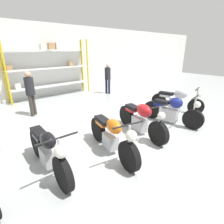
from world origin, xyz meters
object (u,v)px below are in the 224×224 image
motorcycle_red (141,119)px  motorcycle_silver (177,100)px  motorcycle_black (48,151)px  shelving_rack (49,66)px  person_near_rack (108,76)px  motorcycle_orange (112,136)px  person_browsing (30,90)px  motorcycle_blue (172,111)px

motorcycle_red → motorcycle_silver: (2.72, 0.38, -0.02)m
motorcycle_black → motorcycle_silver: (5.44, 0.23, -0.02)m
motorcycle_black → motorcycle_red: (2.72, -0.15, -0.00)m
shelving_rack → motorcycle_red: size_ratio=1.98×
shelving_rack → person_near_rack: size_ratio=2.57×
shelving_rack → motorcycle_orange: 6.29m
person_near_rack → motorcycle_orange: bearing=29.6°
person_browsing → motorcycle_red: bearing=165.2°
shelving_rack → person_near_rack: 3.04m
shelving_rack → motorcycle_black: shelving_rack is taller
motorcycle_silver → motorcycle_blue: bearing=-80.2°
motorcycle_red → motorcycle_blue: 1.39m
motorcycle_black → motorcycle_red: size_ratio=0.97×
motorcycle_orange → motorcycle_silver: 4.09m
motorcycle_black → motorcycle_orange: size_ratio=0.97×
shelving_rack → motorcycle_blue: bearing=-76.1°
person_near_rack → motorcycle_black: bearing=18.4°
motorcycle_silver → motorcycle_orange: bearing=-94.8°
person_near_rack → motorcycle_red: bearing=39.8°
person_browsing → motorcycle_blue: bearing=178.4°
motorcycle_blue → person_browsing: 5.07m
motorcycle_orange → motorcycle_blue: motorcycle_blue is taller
motorcycle_black → person_browsing: bearing=168.4°
person_near_rack → shelving_rack: bearing=-50.2°
person_browsing → person_near_rack: (4.33, 0.72, -0.01)m
person_browsing → person_near_rack: bearing=-122.0°
motorcycle_black → motorcycle_red: 2.72m
motorcycle_red → motorcycle_blue: motorcycle_red is taller
motorcycle_black → motorcycle_orange: 1.44m
motorcycle_orange → person_browsing: size_ratio=1.28×
motorcycle_black → person_browsing: (0.87, 3.54, 0.49)m
motorcycle_black → person_near_rack: person_near_rack is taller
motorcycle_silver → person_browsing: bearing=-139.2°
motorcycle_orange → motorcycle_red: bearing=110.9°
motorcycle_black → person_browsing: size_ratio=1.25×
motorcycle_red → motorcycle_orange: bearing=-68.6°
motorcycle_orange → person_browsing: person_browsing is taller
motorcycle_orange → motorcycle_blue: (2.71, 0.02, -0.03)m
shelving_rack → person_browsing: (-1.73, -2.17, -0.59)m
motorcycle_black → motorcycle_red: motorcycle_red is taller
motorcycle_black → person_near_rack: 6.74m
motorcycle_black → motorcycle_orange: motorcycle_black is taller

